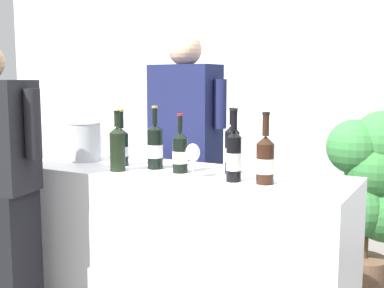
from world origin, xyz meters
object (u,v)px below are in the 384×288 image
object	(u,v)px
wine_bottle_1	(121,146)
wine_bottle_4	(265,159)
ice_bucket	(85,141)
person_server	(185,169)
wine_bottle_2	(234,156)
wine_glass	(193,154)
potted_shrub	(371,183)
wine_bottle_6	(117,148)
wine_bottle_5	(155,147)
wine_bottle_0	(232,149)
wine_bottle_3	(180,152)

from	to	relation	value
wine_bottle_1	wine_bottle_4	xyz separation A→B (m)	(0.88, -0.07, 0.00)
ice_bucket	person_server	world-z (taller)	person_server
wine_bottle_2	ice_bucket	size ratio (longest dim) A/B	1.50
wine_bottle_1	wine_glass	world-z (taller)	wine_bottle_1
wine_bottle_4	wine_bottle_2	bearing A→B (deg)	-172.28
wine_bottle_1	potted_shrub	world-z (taller)	wine_bottle_1
wine_bottle_1	wine_bottle_6	distance (m)	0.17
wine_bottle_5	wine_bottle_6	world-z (taller)	wine_bottle_5
wine_bottle_1	wine_bottle_6	bearing A→B (deg)	-59.62
wine_glass	wine_bottle_2	bearing A→B (deg)	5.30
wine_bottle_0	wine_bottle_4	xyz separation A→B (m)	(0.24, -0.16, -0.01)
wine_bottle_1	wine_bottle_2	world-z (taller)	wine_bottle_2
wine_bottle_0	potted_shrub	world-z (taller)	wine_bottle_0
person_server	wine_bottle_1	bearing A→B (deg)	-97.50
wine_bottle_0	ice_bucket	bearing A→B (deg)	-176.50
wine_bottle_1	potted_shrub	xyz separation A→B (m)	(1.18, 1.08, -0.29)
wine_bottle_1	wine_glass	xyz separation A→B (m)	(0.52, -0.11, 0.01)
wine_bottle_0	potted_shrub	xyz separation A→B (m)	(0.54, 0.99, -0.31)
wine_glass	wine_bottle_5	bearing A→B (deg)	158.84
wine_bottle_0	person_server	xyz separation A→B (m)	(-0.57, 0.50, -0.23)
wine_bottle_1	wine_glass	size ratio (longest dim) A/B	1.86
wine_bottle_3	wine_bottle_0	bearing A→B (deg)	23.33
wine_bottle_0	wine_bottle_2	bearing A→B (deg)	-63.33
wine_bottle_2	wine_bottle_3	bearing A→B (deg)	168.37
ice_bucket	wine_bottle_1	bearing A→B (deg)	-5.76
potted_shrub	wine_bottle_5	bearing A→B (deg)	-131.95
wine_bottle_0	wine_bottle_4	distance (m)	0.29
wine_bottle_1	wine_bottle_6	world-z (taller)	wine_bottle_6
wine_glass	ice_bucket	bearing A→B (deg)	170.38
ice_bucket	potted_shrub	bearing A→B (deg)	35.40
wine_bottle_4	wine_bottle_5	size ratio (longest dim) A/B	0.98
person_server	wine_bottle_5	bearing A→B (deg)	-76.27
wine_bottle_1	wine_bottle_3	size ratio (longest dim) A/B	1.03
wine_glass	ice_bucket	distance (m)	0.83
wine_bottle_2	wine_glass	xyz separation A→B (m)	(-0.21, -0.02, -0.01)
wine_bottle_3	person_server	xyz separation A→B (m)	(-0.32, 0.61, -0.21)
wine_bottle_0	ice_bucket	distance (m)	0.94
wine_bottle_1	wine_bottle_3	bearing A→B (deg)	-2.84
wine_bottle_4	wine_glass	bearing A→B (deg)	-173.69
wine_bottle_5	wine_glass	size ratio (longest dim) A/B	2.00
wine_bottle_0	wine_bottle_2	world-z (taller)	wine_bottle_2
wine_glass	wine_bottle_6	bearing A→B (deg)	-175.55
potted_shrub	wine_bottle_3	bearing A→B (deg)	-125.58
wine_bottle_5	wine_glass	xyz separation A→B (m)	(0.30, -0.12, -0.00)
wine_bottle_3	wine_glass	distance (m)	0.15
wine_bottle_3	wine_bottle_4	bearing A→B (deg)	-5.73
wine_bottle_0	person_server	world-z (taller)	person_server
wine_bottle_0	wine_bottle_5	bearing A→B (deg)	-169.45
wine_bottle_2	wine_bottle_4	bearing A→B (deg)	7.72
wine_bottle_1	wine_bottle_6	size ratio (longest dim) A/B	0.99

